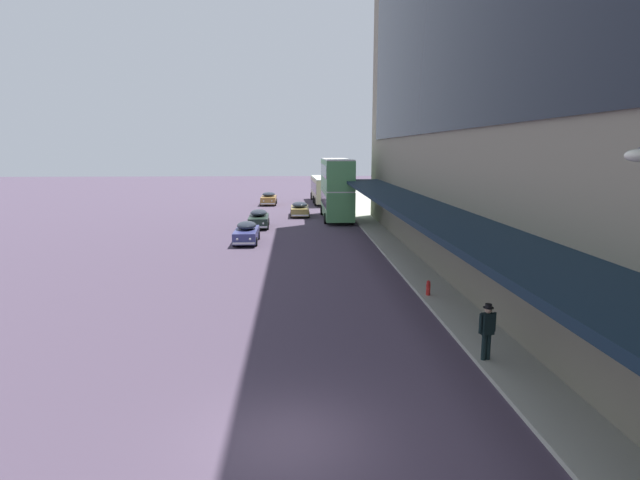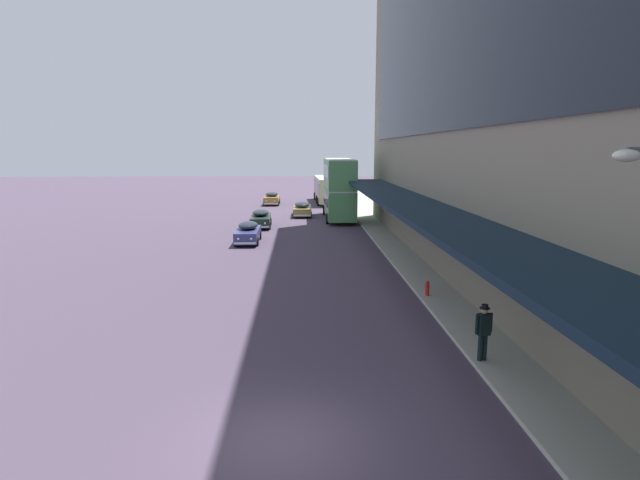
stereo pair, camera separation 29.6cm
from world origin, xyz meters
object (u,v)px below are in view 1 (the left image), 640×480
at_px(sedan_oncoming_front, 247,232).
at_px(sedan_trailing_near, 300,209).
at_px(transit_bus_kerbside_front, 323,188).
at_px(fire_hydrant, 428,288).
at_px(transit_bus_kerbside_rear, 337,187).
at_px(sedan_second_mid, 269,199).
at_px(pedestrian_at_kerb, 487,329).
at_px(sedan_second_near, 259,219).

relative_size(sedan_oncoming_front, sedan_trailing_near, 0.97).
bearing_deg(transit_bus_kerbside_front, fire_hydrant, -86.64).
height_order(transit_bus_kerbside_rear, fire_hydrant, transit_bus_kerbside_rear).
height_order(sedan_second_mid, pedestrian_at_kerb, pedestrian_at_kerb).
bearing_deg(fire_hydrant, sedan_trailing_near, 100.91).
height_order(sedan_second_mid, sedan_second_near, sedan_second_mid).
height_order(transit_bus_kerbside_rear, sedan_trailing_near, transit_bus_kerbside_rear).
xyz_separation_m(transit_bus_kerbside_rear, sedan_second_near, (-7.33, -4.82, -2.43)).
bearing_deg(transit_bus_kerbside_rear, sedan_second_near, -146.70).
distance_m(sedan_second_mid, fire_hydrant, 41.49).
xyz_separation_m(transit_bus_kerbside_rear, pedestrian_at_kerb, (2.00, -34.11, -2.02)).
distance_m(transit_bus_kerbside_rear, fire_hydrant, 27.11).
xyz_separation_m(sedan_oncoming_front, sedan_second_near, (0.37, 7.50, -0.00)).
height_order(transit_bus_kerbside_rear, pedestrian_at_kerb, transit_bus_kerbside_rear).
relative_size(transit_bus_kerbside_rear, fire_hydrant, 14.36).
xyz_separation_m(transit_bus_kerbside_front, fire_hydrant, (2.51, -42.64, -1.39)).
xyz_separation_m(sedan_oncoming_front, sedan_second_mid, (0.32, 25.82, 0.01)).
bearing_deg(fire_hydrant, sedan_second_near, 113.03).
distance_m(transit_bus_kerbside_rear, pedestrian_at_kerb, 34.23).
bearing_deg(sedan_second_mid, fire_hydrant, -76.85).
distance_m(sedan_oncoming_front, fire_hydrant, 17.55).
distance_m(transit_bus_kerbside_front, fire_hydrant, 42.74).
bearing_deg(transit_bus_kerbside_front, sedan_trailing_near, -103.35).
height_order(sedan_second_near, fire_hydrant, sedan_second_near).
distance_m(sedan_second_near, sedan_trailing_near, 8.18).
relative_size(sedan_trailing_near, pedestrian_at_kerb, 2.54).
xyz_separation_m(sedan_second_near, sedan_trailing_near, (3.73, 7.28, -0.02)).
bearing_deg(transit_bus_kerbside_rear, pedestrian_at_kerb, -86.65).
bearing_deg(sedan_second_mid, pedestrian_at_kerb, -78.85).
height_order(transit_bus_kerbside_front, sedan_oncoming_front, transit_bus_kerbside_front).
bearing_deg(transit_bus_kerbside_rear, sedan_oncoming_front, -122.03).
height_order(sedan_trailing_near, fire_hydrant, sedan_trailing_near).
bearing_deg(pedestrian_at_kerb, transit_bus_kerbside_rear, 93.35).
bearing_deg(sedan_second_mid, sedan_oncoming_front, -90.71).
height_order(sedan_oncoming_front, sedan_trailing_near, sedan_oncoming_front).
height_order(transit_bus_kerbside_front, sedan_trailing_near, transit_bus_kerbside_front).
xyz_separation_m(sedan_second_mid, fire_hydrant, (9.44, -40.41, -0.28)).
bearing_deg(sedan_oncoming_front, pedestrian_at_kerb, -66.01).
xyz_separation_m(transit_bus_kerbside_front, sedan_second_mid, (-6.93, -2.24, -1.10)).
bearing_deg(sedan_second_near, sedan_second_mid, 90.16).
relative_size(transit_bus_kerbside_front, transit_bus_kerbside_rear, 1.14).
height_order(pedestrian_at_kerb, fire_hydrant, pedestrian_at_kerb).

